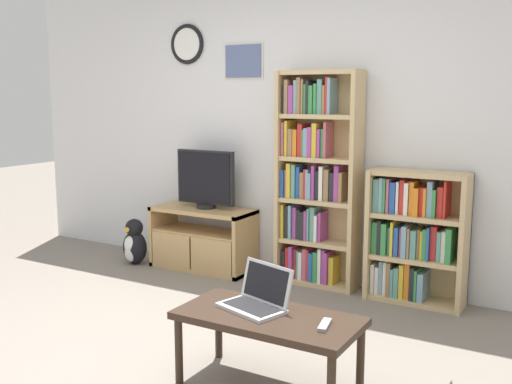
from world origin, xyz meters
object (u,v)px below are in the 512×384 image
Objects in this scene: bookshelf_tall at (314,182)px; coffee_table at (268,323)px; penguin_figurine at (134,244)px; laptop at (258,298)px; remote_near_laptop at (325,325)px; bookshelf_short at (413,237)px; tv_stand at (202,238)px; television at (206,179)px.

coffee_table is at bearing -72.63° from bookshelf_tall.
bookshelf_tall is 4.10× the size of penguin_figurine.
remote_near_laptop is (0.43, -0.07, -0.05)m from laptop.
laptop is at bearing -102.38° from bookshelf_short.
laptop reaches higher than penguin_figurine.
coffee_table is at bearing -46.00° from tv_stand.
bookshelf_tall reaches higher than bookshelf_short.
tv_stand is at bearing 127.57° from remote_near_laptop.
bookshelf_tall reaches higher than television.
coffee_table is 2.34× the size of laptop.
remote_near_laptop is at bearing -41.72° from television.
bookshelf_tall is 4.19× the size of laptop.
bookshelf_short is at bearing 1.94° from television.
tv_stand is at bearing 17.52° from penguin_figurine.
television is 1.39× the size of laptop.
laptop is 2.61m from penguin_figurine.
tv_stand is 2.35m from coffee_table.
penguin_figurine is at bearing 146.79° from coffee_table.
penguin_figurine is at bearing -162.48° from tv_stand.
television is 2.62m from remote_near_laptop.
bookshelf_tall is 10.74× the size of remote_near_laptop.
penguin_figurine is at bearing 164.03° from laptop.
bookshelf_short is 1.81m from coffee_table.
television is 0.59× the size of coffee_table.
penguin_figurine is (-1.70, -0.32, -0.68)m from bookshelf_tall.
penguin_figurine is (-0.66, -0.24, -0.63)m from television.
bookshelf_tall is at bearing 122.22° from laptop.
remote_near_laptop is (0.89, -1.81, -0.44)m from bookshelf_tall.
remote_near_laptop is 0.38× the size of penguin_figurine.
laptop reaches higher than tv_stand.
bookshelf_short is at bearing 94.95° from laptop.
television is 0.95m from penguin_figurine.
remote_near_laptop is at bearing -63.67° from bookshelf_tall.
television is 2.27m from laptop.
penguin_figurine is (-2.60, 1.49, -0.23)m from remote_near_laptop.
penguin_figurine is (-2.17, 1.42, -0.28)m from laptop.
laptop is (-0.38, -1.72, -0.03)m from bookshelf_short.
remote_near_laptop is at bearing 8.74° from laptop.
tv_stand is at bearing -173.69° from bookshelf_tall.
television is 1.04m from bookshelf_tall.
tv_stand is 2.24m from laptop.
bookshelf_short reaches higher than tv_stand.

